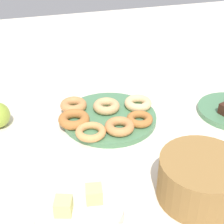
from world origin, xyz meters
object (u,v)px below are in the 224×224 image
(donut_3, at_px, (107,106))
(fruit_bowl, at_px, (79,209))
(donut_6, at_px, (74,105))
(donut_0, at_px, (74,119))
(donut_plate, at_px, (109,117))
(donut_1, at_px, (119,126))
(donut_4, at_px, (91,132))
(donut_5, at_px, (140,119))
(donut_2, at_px, (138,103))
(melon_chunk_left, at_px, (94,194))
(melon_chunk_right, at_px, (63,206))
(basket, at_px, (201,179))

(donut_3, relative_size, fruit_bowl, 0.43)
(donut_6, bearing_deg, donut_0, 79.87)
(donut_0, height_order, fruit_bowl, donut_0)
(donut_plate, relative_size, donut_6, 3.46)
(donut_0, xyz_separation_m, donut_1, (-0.12, 0.08, -0.00))
(donut_4, height_order, fruit_bowl, donut_4)
(donut_3, distance_m, donut_5, 0.12)
(donut_2, distance_m, donut_6, 0.21)
(donut_plate, bearing_deg, donut_5, 139.68)
(melon_chunk_left, bearing_deg, donut_3, -109.79)
(donut_6, distance_m, melon_chunk_right, 0.45)
(donut_5, distance_m, melon_chunk_right, 0.41)
(donut_1, height_order, donut_3, donut_3)
(donut_4, relative_size, melon_chunk_left, 2.47)
(donut_5, height_order, basket, basket)
(donut_1, distance_m, melon_chunk_left, 0.30)
(melon_chunk_left, bearing_deg, donut_plate, -111.23)
(donut_6, relative_size, melon_chunk_left, 2.39)
(donut_3, relative_size, melon_chunk_right, 2.40)
(donut_2, height_order, melon_chunk_left, melon_chunk_left)
(donut_2, height_order, melon_chunk_right, melon_chunk_right)
(donut_2, xyz_separation_m, melon_chunk_right, (0.31, 0.39, 0.02))
(donut_plate, relative_size, basket, 1.50)
(donut_0, bearing_deg, fruit_bowl, 80.58)
(donut_2, distance_m, donut_5, 0.09)
(donut_plate, height_order, donut_1, donut_1)
(donut_5, relative_size, melon_chunk_left, 2.25)
(donut_plate, distance_m, melon_chunk_right, 0.42)
(donut_plate, height_order, fruit_bowl, fruit_bowl)
(donut_1, bearing_deg, melon_chunk_left, 61.65)
(donut_0, bearing_deg, donut_5, 164.62)
(donut_5, distance_m, basket, 0.31)
(donut_0, bearing_deg, donut_6, -100.13)
(donut_4, xyz_separation_m, donut_5, (-0.16, -0.02, 0.00))
(fruit_bowl, bearing_deg, donut_0, -99.42)
(donut_1, distance_m, donut_2, 0.15)
(donut_plate, bearing_deg, melon_chunk_right, 60.63)
(donut_2, relative_size, melon_chunk_right, 2.47)
(donut_4, distance_m, basket, 0.35)
(melon_chunk_left, bearing_deg, basket, 174.83)
(donut_plate, xyz_separation_m, donut_4, (0.08, 0.09, 0.02))
(donut_6, xyz_separation_m, basket, (-0.21, 0.44, 0.02))
(fruit_bowl, bearing_deg, donut_1, -123.90)
(donut_plate, distance_m, donut_6, 0.12)
(donut_plate, bearing_deg, donut_0, 6.24)
(donut_1, height_order, donut_5, donut_1)
(basket, bearing_deg, donut_3, -75.08)
(basket, bearing_deg, donut_6, -64.54)
(donut_plate, distance_m, donut_3, 0.04)
(donut_5, xyz_separation_m, donut_6, (0.18, -0.13, 0.00))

